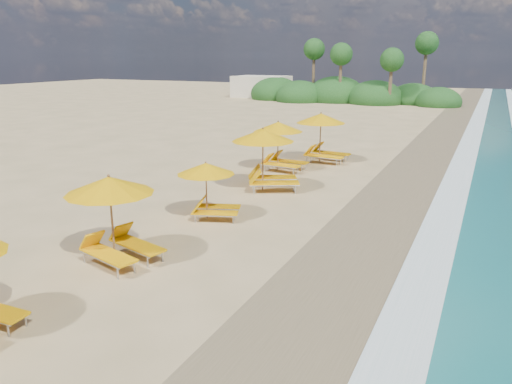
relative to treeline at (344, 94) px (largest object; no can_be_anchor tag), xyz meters
name	(u,v)px	position (x,y,z in m)	size (l,w,h in m)	color
ground	(256,227)	(9.94, -45.51, -1.00)	(160.00, 160.00, 0.00)	tan
wet_sand	(378,246)	(13.94, -45.51, -0.99)	(4.00, 160.00, 0.01)	#867050
surf_foam	(477,261)	(16.64, -45.51, -0.97)	(4.00, 160.00, 0.01)	white
station_2	(115,214)	(7.70, -49.62, 0.36)	(3.01, 2.91, 2.42)	olive
station_3	(211,187)	(8.13, -45.32, 0.13)	(2.58, 2.54, 2.01)	olive
station_4	(268,155)	(8.33, -41.01, 0.48)	(3.49, 3.49, 2.63)	olive
station_5	(281,143)	(7.44, -37.39, 0.37)	(2.73, 2.56, 2.43)	olive
station_6	(324,134)	(8.67, -34.56, 0.47)	(2.98, 2.80, 2.61)	olive
treeline	(344,94)	(0.00, 0.00, 0.00)	(25.80, 8.80, 9.74)	#163D14
beach_building	(262,87)	(-12.06, 2.49, 0.40)	(7.00, 5.00, 2.80)	beige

